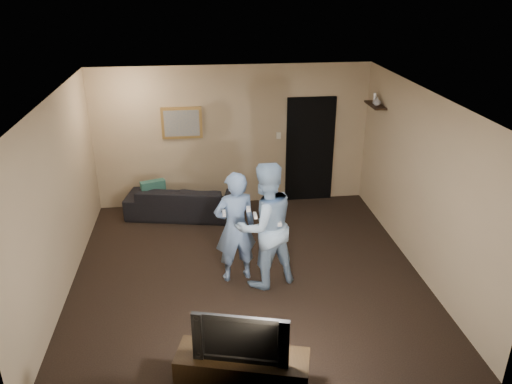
{
  "coord_description": "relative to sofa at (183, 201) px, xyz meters",
  "views": [
    {
      "loc": [
        -0.61,
        -6.23,
        4.04
      ],
      "look_at": [
        0.17,
        0.3,
        1.15
      ],
      "focal_mm": 35.0,
      "sensor_mm": 36.0,
      "label": 1
    }
  ],
  "objects": [
    {
      "name": "wall_right",
      "position": [
        3.46,
        -2.02,
        1.01
      ],
      "size": [
        0.04,
        5.0,
        2.6
      ],
      "primitive_type": "cube",
      "color": "tan",
      "rests_on": "ground"
    },
    {
      "name": "wall_front",
      "position": [
        0.96,
        -4.52,
        1.01
      ],
      "size": [
        5.0,
        0.04,
        2.6
      ],
      "primitive_type": "cube",
      "color": "tan",
      "rests_on": "ground"
    },
    {
      "name": "wii_player_left",
      "position": [
        0.79,
        -2.14,
        0.53
      ],
      "size": [
        0.66,
        0.54,
        1.63
      ],
      "color": "#6C8BBB",
      "rests_on": "ground"
    },
    {
      "name": "wall_back",
      "position": [
        0.96,
        0.48,
        1.01
      ],
      "size": [
        5.0,
        0.04,
        2.6
      ],
      "primitive_type": "cube",
      "color": "tan",
      "rests_on": "ground"
    },
    {
      "name": "ground",
      "position": [
        0.96,
        -2.02,
        -0.29
      ],
      "size": [
        5.0,
        5.0,
        0.0
      ],
      "primitive_type": "plane",
      "color": "black",
      "rests_on": "ground"
    },
    {
      "name": "tv_console",
      "position": [
        0.68,
        -4.31,
        -0.04
      ],
      "size": [
        1.42,
        0.77,
        0.48
      ],
      "primitive_type": "cube",
      "rotation": [
        0.0,
        0.0,
        -0.26
      ],
      "color": "black",
      "rests_on": "ground"
    },
    {
      "name": "painting_canvas",
      "position": [
        0.06,
        0.43,
        1.31
      ],
      "size": [
        0.62,
        0.01,
        0.47
      ],
      "primitive_type": "cube",
      "color": "slate",
      "rests_on": "painting_frame"
    },
    {
      "name": "light_switch",
      "position": [
        1.81,
        0.45,
        1.01
      ],
      "size": [
        0.08,
        0.02,
        0.12
      ],
      "primitive_type": "cube",
      "color": "silver",
      "rests_on": "wall_back"
    },
    {
      "name": "ceiling",
      "position": [
        0.96,
        -2.02,
        2.31
      ],
      "size": [
        5.0,
        5.0,
        0.04
      ],
      "primitive_type": "cube",
      "color": "silver",
      "rests_on": "wall_back"
    },
    {
      "name": "wall_shelf",
      "position": [
        3.35,
        -0.22,
        1.7
      ],
      "size": [
        0.2,
        0.6,
        0.03
      ],
      "primitive_type": "cube",
      "color": "black",
      "rests_on": "wall_right"
    },
    {
      "name": "doorway",
      "position": [
        2.41,
        0.45,
        0.71
      ],
      "size": [
        0.9,
        0.06,
        2.0
      ],
      "primitive_type": "cube",
      "color": "black",
      "rests_on": "ground"
    },
    {
      "name": "wall_left",
      "position": [
        -1.54,
        -2.02,
        1.01
      ],
      "size": [
        0.04,
        5.0,
        2.6
      ],
      "primitive_type": "cube",
      "color": "tan",
      "rests_on": "ground"
    },
    {
      "name": "throw_pillow",
      "position": [
        -0.5,
        0.0,
        0.19
      ],
      "size": [
        0.45,
        0.27,
        0.43
      ],
      "primitive_type": "cube",
      "rotation": [
        0.0,
        0.0,
        0.34
      ],
      "color": "#184841",
      "rests_on": "sofa"
    },
    {
      "name": "sofa",
      "position": [
        0.0,
        0.0,
        0.0
      ],
      "size": [
        2.08,
        1.14,
        0.58
      ],
      "primitive_type": "imported",
      "rotation": [
        0.0,
        0.0,
        2.94
      ],
      "color": "black",
      "rests_on": "ground"
    },
    {
      "name": "wii_player_right",
      "position": [
        1.18,
        -2.3,
        0.62
      ],
      "size": [
        1.07,
        0.96,
        1.81
      ],
      "color": "#98BBDE",
      "rests_on": "ground"
    },
    {
      "name": "shelf_figurine",
      "position": [
        3.35,
        -0.16,
        1.81
      ],
      "size": [
        0.06,
        0.06,
        0.18
      ],
      "primitive_type": "cylinder",
      "color": "#BBBCC0",
      "rests_on": "wall_shelf"
    },
    {
      "name": "television",
      "position": [
        0.68,
        -4.31,
        0.48
      ],
      "size": [
        0.96,
        0.37,
        0.55
      ],
      "primitive_type": "imported",
      "rotation": [
        0.0,
        0.0,
        -0.26
      ],
      "color": "black",
      "rests_on": "tv_console"
    },
    {
      "name": "painting_frame",
      "position": [
        0.06,
        0.45,
        1.31
      ],
      "size": [
        0.72,
        0.05,
        0.57
      ],
      "primitive_type": "cube",
      "color": "olive",
      "rests_on": "wall_back"
    },
    {
      "name": "shelf_vase",
      "position": [
        3.35,
        -0.29,
        1.78
      ],
      "size": [
        0.16,
        0.16,
        0.13
      ],
      "primitive_type": "imported",
      "rotation": [
        0.0,
        0.0,
        -0.25
      ],
      "color": "#ABAAAF",
      "rests_on": "wall_shelf"
    }
  ]
}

